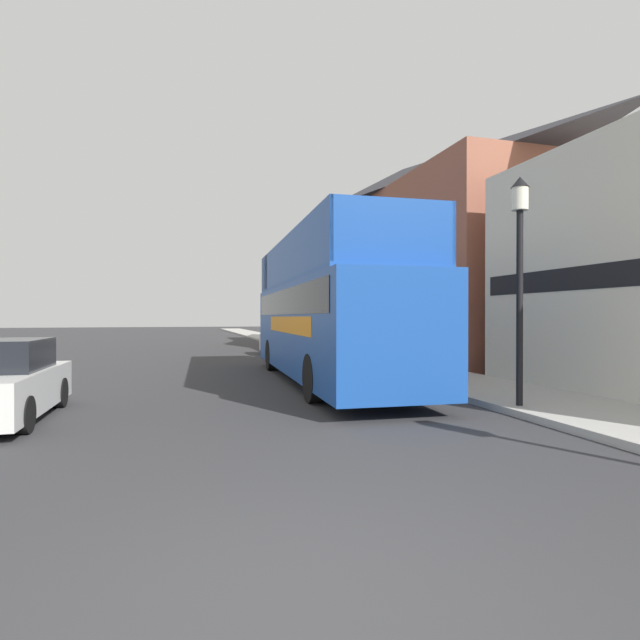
# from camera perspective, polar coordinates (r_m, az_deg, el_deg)

# --- Properties ---
(ground_plane) EXTENTS (144.00, 144.00, 0.00)m
(ground_plane) POSITION_cam_1_polar(r_m,az_deg,el_deg) (24.22, -14.19, -4.14)
(ground_plane) COLOR #333335
(sidewalk) EXTENTS (2.81, 108.00, 0.14)m
(sidewalk) POSITION_cam_1_polar(r_m,az_deg,el_deg) (22.51, 3.66, -4.29)
(sidewalk) COLOR #ADAAA3
(sidewalk) RESTS_ON ground_plane
(brick_terrace_rear) EXTENTS (6.00, 22.06, 10.02)m
(brick_terrace_rear) POSITION_cam_1_polar(r_m,az_deg,el_deg) (28.01, 9.44, 6.75)
(brick_terrace_rear) COLOR #935642
(brick_terrace_rear) RESTS_ON ground_plane
(tour_bus) EXTENTS (3.05, 11.56, 4.14)m
(tour_bus) POSITION_cam_1_polar(r_m,az_deg,el_deg) (14.64, 0.59, 0.14)
(tour_bus) COLOR #19479E
(tour_bus) RESTS_ON ground_plane
(parked_car_ahead_of_bus) EXTENTS (1.92, 4.16, 1.50)m
(parked_car_ahead_of_bus) POSITION_cam_1_polar(r_m,az_deg,el_deg) (24.13, -3.96, -2.45)
(parked_car_ahead_of_bus) COLOR silver
(parked_car_ahead_of_bus) RESTS_ON ground_plane
(lamp_post_nearest) EXTENTS (0.35, 0.35, 4.54)m
(lamp_post_nearest) POSITION_cam_1_polar(r_m,az_deg,el_deg) (10.74, 21.87, 7.74)
(lamp_post_nearest) COLOR black
(lamp_post_nearest) RESTS_ON sidewalk
(lamp_post_second) EXTENTS (0.35, 0.35, 4.31)m
(lamp_post_second) POSITION_cam_1_polar(r_m,az_deg,el_deg) (19.57, 4.14, 4.01)
(lamp_post_second) COLOR black
(lamp_post_second) RESTS_ON sidewalk
(lamp_post_third) EXTENTS (0.35, 0.35, 4.32)m
(lamp_post_third) POSITION_cam_1_polar(r_m,az_deg,el_deg) (29.06, -2.82, 2.84)
(lamp_post_third) COLOR black
(lamp_post_third) RESTS_ON sidewalk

